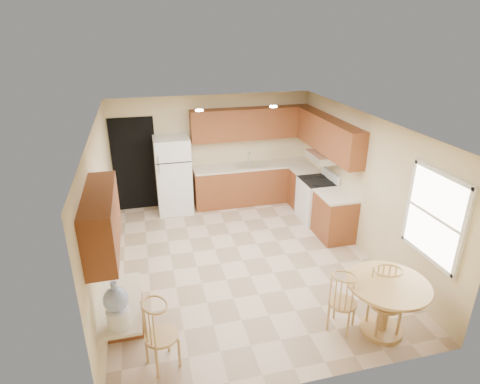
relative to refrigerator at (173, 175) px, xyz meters
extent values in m
plane|color=#CBAE93|center=(0.95, -2.40, -0.85)|extent=(5.50, 5.50, 0.00)
cube|color=white|center=(0.95, -2.40, 1.65)|extent=(4.50, 5.50, 0.02)
cube|color=beige|center=(0.95, 0.35, 0.40)|extent=(4.50, 0.02, 2.50)
cube|color=beige|center=(0.95, -5.15, 0.40)|extent=(4.50, 0.02, 2.50)
cube|color=beige|center=(-1.30, -2.40, 0.40)|extent=(0.02, 5.50, 2.50)
cube|color=beige|center=(3.20, -2.40, 0.40)|extent=(0.02, 5.50, 2.50)
cube|color=black|center=(-0.80, 0.34, 0.20)|extent=(0.90, 0.02, 2.10)
cube|color=brown|center=(1.83, 0.05, -0.41)|extent=(2.75, 0.60, 0.87)
cube|color=beige|center=(1.83, 0.05, 0.04)|extent=(2.75, 0.63, 0.04)
cube|color=brown|center=(2.90, -0.54, -0.41)|extent=(0.60, 0.59, 0.87)
cube|color=beige|center=(2.90, -0.54, 0.04)|extent=(0.63, 0.59, 0.04)
cube|color=brown|center=(2.90, -2.00, -0.41)|extent=(0.60, 0.80, 0.87)
cube|color=beige|center=(2.90, -2.00, 0.04)|extent=(0.63, 0.80, 0.04)
cube|color=brown|center=(1.83, 0.19, 1.00)|extent=(2.75, 0.33, 0.70)
cube|color=brown|center=(3.04, -1.19, 1.00)|extent=(0.33, 2.42, 0.70)
cube|color=brown|center=(-1.13, -4.00, 1.00)|extent=(0.33, 1.40, 0.70)
cube|color=silver|center=(1.80, 0.05, 0.06)|extent=(0.78, 0.44, 0.01)
cube|color=silver|center=(2.95, -1.22, 0.57)|extent=(0.50, 0.76, 0.14)
cube|color=brown|center=(-1.05, -3.72, -0.49)|extent=(0.48, 0.42, 0.72)
cube|color=beige|center=(-1.05, -4.10, -0.10)|extent=(0.50, 1.20, 0.04)
cube|color=white|center=(3.18, -4.25, 0.65)|extent=(0.05, 1.00, 1.20)
cube|color=white|center=(3.17, -4.25, 1.27)|extent=(0.05, 1.10, 0.06)
cube|color=white|center=(3.17, -4.25, 0.03)|extent=(0.05, 1.10, 0.06)
cube|color=white|center=(3.17, -4.78, 0.65)|extent=(0.05, 0.06, 1.28)
cube|color=white|center=(3.17, -3.72, 0.65)|extent=(0.05, 0.06, 1.28)
cylinder|color=white|center=(0.45, -1.20, 1.64)|extent=(0.14, 0.14, 0.02)
cylinder|color=white|center=(1.85, -1.20, 1.64)|extent=(0.14, 0.14, 0.02)
cube|color=white|center=(0.00, 0.00, 0.00)|extent=(0.75, 0.70, 1.70)
cube|color=black|center=(0.00, -0.35, 0.40)|extent=(0.73, 0.01, 0.02)
cube|color=silver|center=(-0.31, -0.36, 0.30)|extent=(0.03, 0.03, 0.18)
cube|color=silver|center=(-0.31, -0.36, 0.50)|extent=(0.03, 0.03, 0.14)
cube|color=white|center=(2.87, -1.22, -0.40)|extent=(0.65, 0.76, 0.90)
cube|color=black|center=(2.87, -1.22, 0.06)|extent=(0.64, 0.75, 0.02)
cube|color=white|center=(3.15, -1.22, 0.15)|extent=(0.06, 0.76, 0.18)
cylinder|color=tan|center=(2.35, -4.60, -0.82)|extent=(0.58, 0.58, 0.06)
cylinder|color=tan|center=(2.35, -4.60, -0.46)|extent=(0.14, 0.14, 0.71)
cylinder|color=tan|center=(2.35, -4.60, -0.07)|extent=(1.08, 1.08, 0.04)
cylinder|color=tan|center=(1.84, -4.39, -0.44)|extent=(0.38, 0.38, 0.04)
cylinder|color=tan|center=(1.70, -4.25, -0.64)|extent=(0.03, 0.03, 0.41)
cylinder|color=tan|center=(1.97, -4.25, -0.64)|extent=(0.03, 0.03, 0.41)
cylinder|color=tan|center=(1.70, -4.53, -0.64)|extent=(0.03, 0.03, 0.41)
cylinder|color=tan|center=(1.97, -4.53, -0.64)|extent=(0.03, 0.03, 0.41)
cylinder|color=tan|center=(2.35, -4.60, -0.40)|extent=(0.42, 0.42, 0.04)
cylinder|color=tan|center=(2.20, -4.45, -0.62)|extent=(0.04, 0.04, 0.45)
cylinder|color=tan|center=(2.50, -4.45, -0.62)|extent=(0.04, 0.04, 0.45)
cylinder|color=tan|center=(2.20, -4.75, -0.62)|extent=(0.04, 0.04, 0.45)
cylinder|color=tan|center=(2.50, -4.75, -0.62)|extent=(0.04, 0.04, 0.45)
cylinder|color=tan|center=(-0.60, -4.45, -0.41)|extent=(0.41, 0.41, 0.04)
cylinder|color=tan|center=(-0.75, -4.30, -0.63)|extent=(0.04, 0.04, 0.44)
cylinder|color=tan|center=(-0.45, -4.30, -0.63)|extent=(0.04, 0.04, 0.44)
cylinder|color=tan|center=(-0.75, -4.60, -0.63)|extent=(0.04, 0.04, 0.44)
cylinder|color=tan|center=(-0.45, -4.60, -0.63)|extent=(0.04, 0.04, 0.44)
cylinder|color=white|center=(-1.05, -4.52, 0.03)|extent=(0.26, 0.26, 0.22)
sphere|color=#90A8DF|center=(-1.05, -4.52, 0.28)|extent=(0.28, 0.28, 0.28)
cylinder|color=#90A8DF|center=(-1.05, -4.52, 0.46)|extent=(0.07, 0.07, 0.08)
camera|label=1|loc=(-0.61, -8.34, 3.08)|focal=30.00mm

